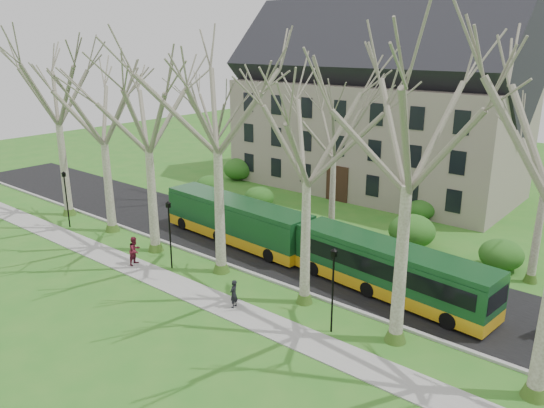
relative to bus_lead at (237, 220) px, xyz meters
The scene contains 13 objects.
ground 7.97m from the bus_lead, 39.72° to the right, with size 120.00×120.00×0.00m, color #2D7120.
sidewalk 9.73m from the bus_lead, 51.28° to the right, with size 70.00×2.00×0.06m, color gray.
road 6.23m from the bus_lead, ahead, with size 80.00×8.00×0.06m, color black.
curb 7.11m from the bus_lead, 30.16° to the right, with size 80.00×0.25×0.14m, color #A5A39E.
building 20.08m from the bus_lead, 89.98° to the left, with size 26.50×12.20×16.00m.
tree_row_verge 9.33m from the bus_lead, 37.98° to the right, with size 49.00×7.00×14.00m.
tree_row_far 8.79m from the bus_lead, 52.15° to the left, with size 33.00×7.00×12.00m.
lamp_row 8.54m from the bus_lead, 44.92° to the right, with size 36.22×0.22×4.30m.
hedges 9.13m from the bus_lead, 81.55° to the left, with size 30.60×8.60×2.00m.
bus_lead is the anchor object (origin of this frame).
bus_follow 12.31m from the bus_lead, ahead, with size 12.03×2.51×3.01m, color #13421E, non-canonical shape.
pedestrian_a 9.91m from the bus_lead, 47.67° to the right, with size 0.57×0.38×1.57m, color black.
pedestrian_b 7.48m from the bus_lead, 106.69° to the right, with size 0.90×0.70×1.84m, color maroon.
Camera 1 is at (18.48, -20.66, 13.73)m, focal length 35.00 mm.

